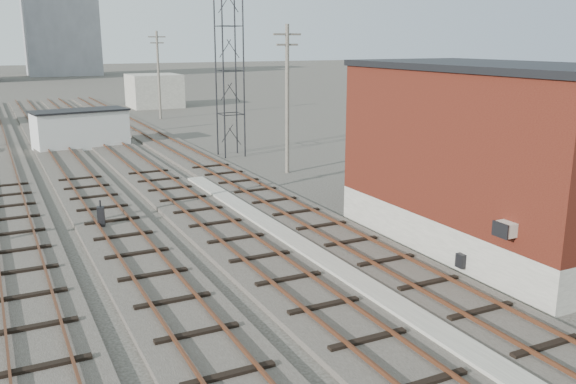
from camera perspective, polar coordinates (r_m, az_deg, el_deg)
ground at (r=66.66m, az=-17.69°, el=6.41°), size 320.00×320.00×0.00m
track_right at (r=46.83m, az=-10.53°, el=4.00°), size 3.20×90.00×0.39m
track_mid_right at (r=45.92m, az=-15.33°, el=3.54°), size 3.20×90.00×0.39m
track_mid_left at (r=45.34m, az=-20.28°, el=3.04°), size 3.20×90.00×0.39m
track_left at (r=45.11m, az=-25.32°, el=2.51°), size 3.20×90.00×0.39m
platform_curb at (r=23.48m, az=2.02°, el=-5.72°), size 0.90×28.00×0.26m
brick_building at (r=25.13m, az=18.54°, el=3.14°), size 6.54×12.20×7.22m
lattice_tower at (r=43.31m, az=-5.53°, el=13.21°), size 1.60×1.60×15.00m
utility_pole_right_a at (r=37.44m, az=-0.08°, el=9.02°), size 1.80×0.24×9.00m
utility_pole_right_b at (r=65.62m, az=-12.02°, el=10.86°), size 1.80×0.24×9.00m
apartment_right at (r=156.53m, az=-20.56°, el=14.96°), size 16.00×12.00×26.00m
shed_right at (r=78.02m, az=-12.40°, el=9.24°), size 6.00×6.00×4.00m
switch_stand at (r=27.63m, az=-17.09°, el=-2.28°), size 0.36×0.36×1.27m
site_trailer at (r=49.41m, az=-18.83°, el=5.62°), size 7.35×3.98×2.95m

